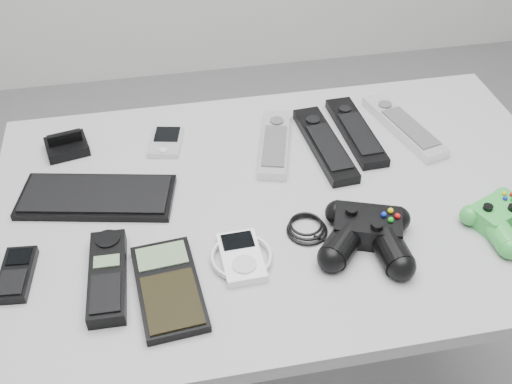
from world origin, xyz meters
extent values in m
cube|color=#959597|center=(0.00, 0.00, 0.71)|extent=(1.09, 0.70, 0.03)
cylinder|color=black|center=(-0.50, 0.30, 0.35)|extent=(0.03, 0.03, 0.70)
cylinder|color=black|center=(0.49, 0.30, 0.35)|extent=(0.03, 0.03, 0.70)
cube|color=black|center=(-0.35, 0.06, 0.74)|extent=(0.30, 0.17, 0.02)
cube|color=black|center=(-0.41, 0.22, 0.75)|extent=(0.09, 0.09, 0.04)
cube|color=silver|center=(-0.21, 0.21, 0.74)|extent=(0.08, 0.11, 0.02)
cube|color=silver|center=(0.00, 0.15, 0.74)|extent=(0.11, 0.22, 0.02)
cube|color=black|center=(0.10, 0.13, 0.74)|extent=(0.08, 0.25, 0.02)
cube|color=black|center=(0.18, 0.16, 0.74)|extent=(0.07, 0.24, 0.02)
cube|color=silver|center=(0.28, 0.16, 0.74)|extent=(0.11, 0.24, 0.02)
cube|color=black|center=(-0.48, -0.11, 0.74)|extent=(0.06, 0.11, 0.02)
cube|color=black|center=(-0.33, -0.14, 0.74)|extent=(0.06, 0.18, 0.03)
cube|color=black|center=(-0.24, -0.18, 0.74)|extent=(0.11, 0.20, 0.02)
cube|color=white|center=(-0.12, -0.14, 0.74)|extent=(0.11, 0.11, 0.02)
camera|label=1|loc=(-0.22, -0.80, 1.47)|focal=42.00mm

